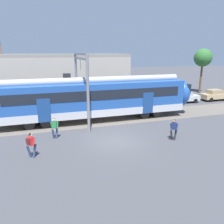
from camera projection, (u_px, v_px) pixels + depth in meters
ground_plane at (116, 141)px, 16.78m from camera, size 160.00×160.00×0.00m
pedestrian_red at (31, 143)px, 13.94m from camera, size 0.71×0.51×1.67m
pedestrian_green at (55, 127)px, 17.09m from camera, size 0.65×0.57×1.67m
pedestrian_navy at (174, 128)px, 16.76m from camera, size 0.71×0.51×1.67m
parked_car_silver at (184, 97)px, 29.47m from camera, size 4.03×1.82×1.54m
parked_car_tan at (215, 95)px, 30.87m from camera, size 4.01×1.77×1.54m
catenary_gantry at (81, 77)px, 20.53m from camera, size 0.24×6.64×6.53m
background_building at (53, 79)px, 28.30m from camera, size 19.63×5.00×9.20m
street_tree_right at (203, 58)px, 35.28m from camera, size 2.86×2.86×7.21m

